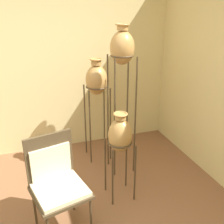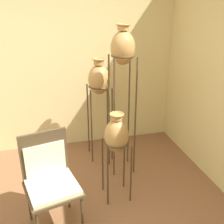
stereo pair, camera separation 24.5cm
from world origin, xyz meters
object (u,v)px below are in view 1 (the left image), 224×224
at_px(vase_stand_tall, 122,52).
at_px(vase_stand_medium, 97,81).
at_px(chair, 56,179).
at_px(vase_stand_short, 120,136).

height_order(vase_stand_tall, vase_stand_medium, vase_stand_tall).
distance_m(vase_stand_medium, chair, 1.51).
bearing_deg(vase_stand_tall, vase_stand_medium, 117.39).
height_order(vase_stand_tall, chair, vase_stand_tall).
distance_m(vase_stand_medium, vase_stand_short, 1.01).
relative_size(vase_stand_medium, vase_stand_short, 1.39).
bearing_deg(vase_stand_medium, vase_stand_short, -90.13).
relative_size(vase_stand_tall, vase_stand_short, 1.82).
distance_m(vase_stand_tall, vase_stand_short, 1.00).
height_order(vase_stand_short, chair, vase_stand_short).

